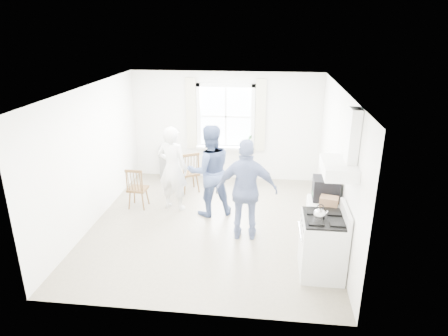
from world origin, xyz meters
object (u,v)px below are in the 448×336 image
gas_stove (323,245)px  stereo_stack (326,189)px  person_left (173,169)px  person_mid (210,171)px  person_right (247,190)px  low_cabinet (322,225)px  windsor_chair_a (190,168)px  windsor_chair_b (136,184)px

gas_stove → stereo_stack: size_ratio=2.63×
person_left → person_mid: person_mid is taller
gas_stove → stereo_stack: stereo_stack is taller
gas_stove → person_right: bearing=142.2°
person_left → person_mid: (0.78, -0.15, 0.04)m
low_cabinet → person_mid: 2.40m
person_mid → person_right: bearing=109.9°
windsor_chair_a → person_mid: size_ratio=0.52×
person_right → gas_stove: bearing=140.6°
stereo_stack → person_left: bearing=157.4°
low_cabinet → windsor_chair_b: (-3.61, 1.15, 0.09)m
windsor_chair_a → windsor_chair_b: windsor_chair_a is taller
person_mid → person_right: 1.17m
stereo_stack → windsor_chair_b: stereo_stack is taller
gas_stove → windsor_chair_a: bearing=132.8°
windsor_chair_b → windsor_chair_a: bearing=44.8°
low_cabinet → windsor_chair_a: 3.39m
windsor_chair_a → person_mid: bearing=-58.9°
person_left → windsor_chair_a: bearing=-89.7°
gas_stove → person_left: bearing=144.8°
stereo_stack → person_left: size_ratio=0.24×
low_cabinet → gas_stove: bearing=-95.7°
windsor_chair_b → person_left: size_ratio=0.51×
low_cabinet → person_right: (-1.29, 0.25, 0.47)m
windsor_chair_b → person_right: (2.32, -0.90, 0.37)m
low_cabinet → stereo_stack: 0.64m
windsor_chair_b → person_mid: size_ratio=0.48×
stereo_stack → person_left: (-2.87, 1.19, -0.21)m
person_left → person_mid: 0.79m
windsor_chair_b → person_left: person_left is taller
low_cabinet → windsor_chair_b: low_cabinet is taller
windsor_chair_a → person_right: (1.37, -1.84, 0.33)m
person_left → stereo_stack: bearing=170.7°
low_cabinet → person_left: bearing=156.1°
gas_stove → low_cabinet: bearing=84.3°
person_left → person_right: size_ratio=0.96×
person_mid → low_cabinet: bearing=129.7°
gas_stove → person_mid: person_mid is taller
gas_stove → windsor_chair_b: 4.00m
person_left → person_mid: bearing=-177.3°
low_cabinet → person_left: person_left is taller
low_cabinet → person_mid: person_mid is taller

